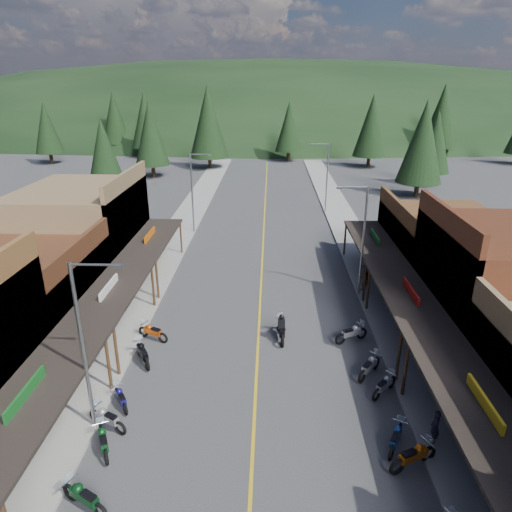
# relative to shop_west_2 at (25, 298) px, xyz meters

# --- Properties ---
(ground) EXTENTS (220.00, 220.00, 0.00)m
(ground) POSITION_rel_shop_west_2_xyz_m (13.75, -1.70, -2.53)
(ground) COLOR #38383A
(ground) RESTS_ON ground
(centerline) EXTENTS (0.15, 90.00, 0.01)m
(centerline) POSITION_rel_shop_west_2_xyz_m (13.75, 18.30, -2.53)
(centerline) COLOR gold
(centerline) RESTS_ON ground
(sidewalk_west) EXTENTS (3.40, 94.00, 0.15)m
(sidewalk_west) POSITION_rel_shop_west_2_xyz_m (5.05, 18.30, -2.46)
(sidewalk_west) COLOR gray
(sidewalk_west) RESTS_ON ground
(sidewalk_east) EXTENTS (3.40, 94.00, 0.15)m
(sidewalk_east) POSITION_rel_shop_west_2_xyz_m (22.45, 18.30, -2.46)
(sidewalk_east) COLOR gray
(sidewalk_east) RESTS_ON ground
(shop_west_2) EXTENTS (10.90, 9.00, 6.20)m
(shop_west_2) POSITION_rel_shop_west_2_xyz_m (0.00, 0.00, 0.00)
(shop_west_2) COLOR #3F2111
(shop_west_2) RESTS_ON ground
(shop_west_3) EXTENTS (10.90, 10.20, 8.20)m
(shop_west_3) POSITION_rel_shop_west_2_xyz_m (-0.03, 9.60, 0.99)
(shop_west_3) COLOR brown
(shop_west_3) RESTS_ON ground
(shop_east_2) EXTENTS (10.90, 9.00, 8.20)m
(shop_east_2) POSITION_rel_shop_west_2_xyz_m (27.54, 0.00, 0.99)
(shop_east_2) COLOR #562B19
(shop_east_2) RESTS_ON ground
(shop_east_3) EXTENTS (10.90, 10.20, 6.20)m
(shop_east_3) POSITION_rel_shop_west_2_xyz_m (27.51, 9.60, -0.00)
(shop_east_3) COLOR #4C2D16
(shop_east_3) RESTS_ON ground
(streetlight_0) EXTENTS (2.16, 0.18, 8.00)m
(streetlight_0) POSITION_rel_shop_west_2_xyz_m (6.80, -7.70, 1.93)
(streetlight_0) COLOR gray
(streetlight_0) RESTS_ON ground
(streetlight_1) EXTENTS (2.16, 0.18, 8.00)m
(streetlight_1) POSITION_rel_shop_west_2_xyz_m (6.80, 20.30, 1.93)
(streetlight_1) COLOR gray
(streetlight_1) RESTS_ON ground
(streetlight_2) EXTENTS (2.16, 0.18, 8.00)m
(streetlight_2) POSITION_rel_shop_west_2_xyz_m (20.71, 6.30, 1.93)
(streetlight_2) COLOR gray
(streetlight_2) RESTS_ON ground
(streetlight_3) EXTENTS (2.16, 0.18, 8.00)m
(streetlight_3) POSITION_rel_shop_west_2_xyz_m (20.71, 28.30, 1.93)
(streetlight_3) COLOR gray
(streetlight_3) RESTS_ON ground
(ridge_hill) EXTENTS (310.00, 140.00, 60.00)m
(ridge_hill) POSITION_rel_shop_west_2_xyz_m (13.75, 133.30, -2.53)
(ridge_hill) COLOR black
(ridge_hill) RESTS_ON ground
(pine_0) EXTENTS (5.04, 5.04, 11.00)m
(pine_0) POSITION_rel_shop_west_2_xyz_m (-26.25, 60.30, 3.95)
(pine_0) COLOR black
(pine_0) RESTS_ON ground
(pine_1) EXTENTS (5.88, 5.88, 12.50)m
(pine_1) POSITION_rel_shop_west_2_xyz_m (-10.25, 68.30, 4.70)
(pine_1) COLOR black
(pine_1) RESTS_ON ground
(pine_2) EXTENTS (6.72, 6.72, 14.00)m
(pine_2) POSITION_rel_shop_west_2_xyz_m (3.75, 56.30, 5.46)
(pine_2) COLOR black
(pine_2) RESTS_ON ground
(pine_3) EXTENTS (5.04, 5.04, 11.00)m
(pine_3) POSITION_rel_shop_west_2_xyz_m (17.75, 64.30, 3.95)
(pine_3) COLOR black
(pine_3) RESTS_ON ground
(pine_4) EXTENTS (5.88, 5.88, 12.50)m
(pine_4) POSITION_rel_shop_west_2_xyz_m (31.75, 58.30, 4.70)
(pine_4) COLOR black
(pine_4) RESTS_ON ground
(pine_5) EXTENTS (6.72, 6.72, 14.00)m
(pine_5) POSITION_rel_shop_west_2_xyz_m (47.75, 70.30, 5.46)
(pine_5) COLOR black
(pine_5) RESTS_ON ground
(pine_7) EXTENTS (5.88, 5.88, 12.50)m
(pine_7) POSITION_rel_shop_west_2_xyz_m (-18.25, 74.30, 4.70)
(pine_7) COLOR black
(pine_7) RESTS_ON ground
(pine_8) EXTENTS (4.48, 4.48, 10.00)m
(pine_8) POSITION_rel_shop_west_2_xyz_m (-8.25, 38.30, 3.44)
(pine_8) COLOR black
(pine_8) RESTS_ON ground
(pine_9) EXTENTS (4.93, 4.93, 10.80)m
(pine_9) POSITION_rel_shop_west_2_xyz_m (37.75, 43.30, 3.85)
(pine_9) COLOR black
(pine_9) RESTS_ON ground
(pine_10) EXTENTS (5.38, 5.38, 11.60)m
(pine_10) POSITION_rel_shop_west_2_xyz_m (-4.25, 48.30, 4.25)
(pine_10) COLOR black
(pine_10) RESTS_ON ground
(pine_11) EXTENTS (5.82, 5.82, 12.40)m
(pine_11) POSITION_rel_shop_west_2_xyz_m (33.75, 36.30, 4.65)
(pine_11) COLOR black
(pine_11) RESTS_ON ground
(bike_west_3) EXTENTS (2.31, 1.72, 1.27)m
(bike_west_3) POSITION_rel_shop_west_2_xyz_m (7.82, -11.84, -1.90)
(bike_west_3) COLOR #0B3917
(bike_west_3) RESTS_ON ground
(bike_west_4) EXTENTS (1.54, 2.17, 1.19)m
(bike_west_4) POSITION_rel_shop_west_2_xyz_m (7.55, -9.06, -1.94)
(bike_west_4) COLOR #0E461B
(bike_west_4) RESTS_ON ground
(bike_west_5) EXTENTS (2.21, 1.61, 1.21)m
(bike_west_5) POSITION_rel_shop_west_2_xyz_m (7.26, -7.74, -1.93)
(bike_west_5) COLOR #9E9DA2
(bike_west_5) RESTS_ON ground
(bike_west_6) EXTENTS (1.52, 1.89, 1.06)m
(bike_west_6) POSITION_rel_shop_west_2_xyz_m (7.41, -6.25, -2.00)
(bike_west_6) COLOR navy
(bike_west_6) RESTS_ON ground
(bike_west_7) EXTENTS (1.80, 2.35, 1.30)m
(bike_west_7) POSITION_rel_shop_west_2_xyz_m (7.50, -2.63, -1.88)
(bike_west_7) COLOR black
(bike_west_7) RESTS_ON ground
(bike_west_8) EXTENTS (2.19, 1.56, 1.20)m
(bike_west_8) POSITION_rel_shop_west_2_xyz_m (7.48, -0.29, -1.93)
(bike_west_8) COLOR #C34B0D
(bike_west_8) RESTS_ON ground
(bike_east_4) EXTENTS (2.35, 1.68, 1.29)m
(bike_east_4) POSITION_rel_shop_west_2_xyz_m (20.18, -9.53, -1.89)
(bike_east_4) COLOR #BF560D
(bike_east_4) RESTS_ON ground
(bike_east_5) EXTENTS (1.53, 2.11, 1.16)m
(bike_east_5) POSITION_rel_shop_west_2_xyz_m (19.76, -8.49, -1.95)
(bike_east_5) COLOR navy
(bike_east_5) RESTS_ON ground
(bike_east_6) EXTENTS (1.85, 1.88, 1.13)m
(bike_east_6) POSITION_rel_shop_west_2_xyz_m (20.10, -4.93, -1.97)
(bike_east_6) COLOR #ABAAB0
(bike_east_6) RESTS_ON ground
(bike_east_7) EXTENTS (1.93, 2.17, 1.25)m
(bike_east_7) POSITION_rel_shop_west_2_xyz_m (19.65, -3.44, -1.91)
(bike_east_7) COLOR gray
(bike_east_7) RESTS_ON ground
(bike_east_8) EXTENTS (2.25, 1.61, 1.23)m
(bike_east_8) POSITION_rel_shop_west_2_xyz_m (19.27, -0.10, -1.92)
(bike_east_8) COLOR #A8A8AD
(bike_east_8) RESTS_ON ground
(rider_on_bike) EXTENTS (0.95, 2.40, 1.79)m
(rider_on_bike) POSITION_rel_shop_west_2_xyz_m (15.12, 0.03, -1.82)
(rider_on_bike) COLOR black
(rider_on_bike) RESTS_ON ground
(pedestrian_east_a) EXTENTS (0.46, 0.62, 1.56)m
(pedestrian_east_a) POSITION_rel_shop_west_2_xyz_m (21.41, -8.22, -1.60)
(pedestrian_east_a) COLOR #211D2C
(pedestrian_east_a) RESTS_ON sidewalk_east
(pedestrian_east_b) EXTENTS (1.04, 0.78, 1.91)m
(pedestrian_east_b) POSITION_rel_shop_west_2_xyz_m (21.25, 6.90, -1.43)
(pedestrian_east_b) COLOR brown
(pedestrian_east_b) RESTS_ON sidewalk_east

